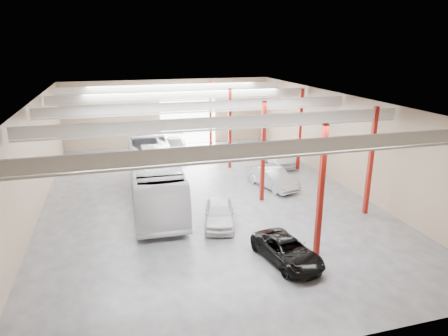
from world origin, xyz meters
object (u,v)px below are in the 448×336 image
car_right_near (272,177)px  car_right_far (279,157)px  black_sedan (287,251)px  car_row_c (174,146)px  car_row_a (219,213)px  coach_bus (154,176)px  car_row_b (167,170)px

car_right_near → car_right_far: (2.80, 5.28, -0.01)m
black_sedan → car_row_c: bearing=85.3°
car_row_a → car_right_near: (5.63, 5.24, 0.04)m
black_sedan → coach_bus: bearing=108.2°
coach_bus → black_sedan: (5.52, -10.12, -1.21)m
car_row_a → car_right_far: (8.43, 10.52, 0.04)m
coach_bus → car_right_near: 9.07m
coach_bus → black_sedan: 11.59m
black_sedan → car_right_far: car_right_far is taller
car_row_c → car_right_near: 13.07m
car_row_c → black_sedan: bearing=-74.6°
car_right_near → car_right_far: 5.98m
coach_bus → car_row_c: (3.32, 12.09, -1.03)m
coach_bus → car_row_b: coach_bus is taller
car_row_a → car_right_far: bearing=65.9°
car_right_far → car_right_near: bearing=-115.3°
coach_bus → car_right_far: bearing=27.0°
car_row_a → car_row_c: 17.01m
coach_bus → car_row_c: bearing=76.3°
car_right_far → black_sedan: bearing=-109.2°
car_row_a → car_row_c: size_ratio=0.79×
car_row_c → car_right_far: size_ratio=1.20×
black_sedan → car_row_b: car_row_b is taller
car_right_near → car_right_far: bearing=46.9°
coach_bus → black_sedan: coach_bus is taller
car_row_b → black_sedan: bearing=-87.8°
black_sedan → car_right_near: 11.00m
black_sedan → car_right_near: car_right_near is taller
black_sedan → car_row_c: car_row_c is taller
coach_bus → car_right_far: coach_bus is taller
car_row_a → car_right_far: car_right_far is taller
car_row_a → car_row_b: (-1.87, 9.51, -0.04)m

